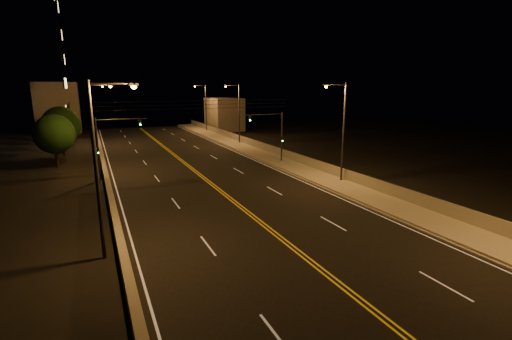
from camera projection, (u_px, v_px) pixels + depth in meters
name	position (u px, v px, depth m)	size (l,w,h in m)	color
ground	(396.00, 329.00, 14.55)	(160.00, 160.00, 0.00)	black
road	(226.00, 195.00, 32.36)	(18.00, 120.00, 0.02)	black
sidewalk	(329.00, 181.00, 36.62)	(3.60, 120.00, 0.30)	gray
curb	(313.00, 184.00, 35.89)	(0.14, 120.00, 0.15)	gray
parapet_wall	(343.00, 173.00, 37.13)	(0.30, 120.00, 1.00)	gray
jersey_barrier	(112.00, 204.00, 28.56)	(0.45, 120.00, 0.92)	gray
distant_building_right	(224.00, 114.00, 80.59)	(6.00, 10.00, 6.83)	slate
distant_building_left	(58.00, 107.00, 75.80)	(8.00, 8.00, 10.13)	slate
parapet_rail	(343.00, 168.00, 37.02)	(0.06, 0.06, 120.00)	black
lane_markings	(226.00, 195.00, 32.29)	(17.32, 116.00, 0.00)	silver
streetlight_1	(341.00, 127.00, 35.20)	(2.55, 0.28, 9.62)	#2D2D33
streetlight_2	(238.00, 110.00, 59.43)	(2.55, 0.28, 9.62)	#2D2D33
streetlight_3	(205.00, 105.00, 75.99)	(2.55, 0.28, 9.62)	#2D2D33
streetlight_4	(101.00, 160.00, 19.48)	(2.55, 0.28, 9.62)	#2D2D33
streetlight_5	(94.00, 123.00, 38.73)	(2.55, 0.28, 9.62)	#2D2D33
streetlight_6	(91.00, 111.00, 57.93)	(2.55, 0.28, 9.62)	#2D2D33
traffic_signal_right	(275.00, 132.00, 44.75)	(5.11, 0.31, 6.26)	#2D2D33
traffic_signal_left	(108.00, 141.00, 37.26)	(5.11, 0.31, 6.26)	#2D2D33
overhead_wires	(195.00, 105.00, 39.18)	(22.00, 0.03, 0.83)	black
tree_0	(54.00, 134.00, 42.85)	(4.54, 4.54, 6.16)	black
tree_1	(61.00, 125.00, 49.75)	(4.95, 4.95, 6.71)	black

